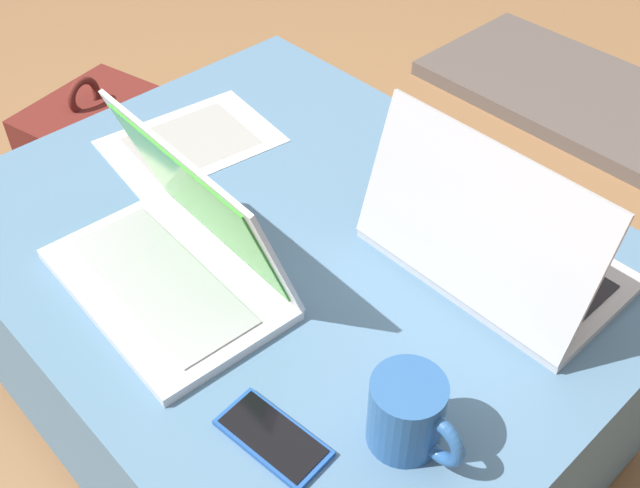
{
  "coord_description": "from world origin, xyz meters",
  "views": [
    {
      "loc": [
        0.66,
        -0.56,
        1.25
      ],
      "look_at": [
        0.1,
        -0.04,
        0.54
      ],
      "focal_mm": 42.0,
      "sensor_mm": 36.0,
      "label": 1
    }
  ],
  "objects": [
    {
      "name": "ground_plane",
      "position": [
        0.0,
        0.0,
        0.0
      ],
      "size": [
        14.0,
        14.0,
        0.0
      ],
      "primitive_type": "plane",
      "color": "olive"
    },
    {
      "name": "ottoman",
      "position": [
        0.0,
        0.0,
        0.23
      ],
      "size": [
        1.04,
        0.83,
        0.46
      ],
      "color": "#2A3D4E",
      "rests_on": "ground_plane"
    },
    {
      "name": "laptop_near",
      "position": [
        -0.05,
        -0.18,
        0.51
      ],
      "size": [
        0.37,
        0.25,
        0.23
      ],
      "rotation": [
        0.0,
        0.0,
        -0.04
      ],
      "color": "silver",
      "rests_on": "ottoman"
    },
    {
      "name": "laptop_far",
      "position": [
        0.25,
        0.16,
        0.51
      ],
      "size": [
        0.37,
        0.24,
        0.24
      ],
      "rotation": [
        0.0,
        0.0,
        3.14
      ],
      "color": "#B7B7BC",
      "rests_on": "ottoman"
    },
    {
      "name": "cell_phone",
      "position": [
        0.25,
        -0.26,
        0.46
      ],
      "size": [
        0.15,
        0.08,
        0.01
      ],
      "rotation": [
        0.0,
        0.0,
        4.82
      ],
      "color": "#1E4C9E",
      "rests_on": "ottoman"
    },
    {
      "name": "backpack",
      "position": [
        -0.68,
        0.0,
        0.19
      ],
      "size": [
        0.3,
        0.32,
        0.45
      ],
      "rotation": [
        0.0,
        0.0,
        -1.33
      ],
      "color": "#5B1E19",
      "rests_on": "ground_plane"
    },
    {
      "name": "paper_sheet",
      "position": [
        -0.32,
        0.04,
        0.46
      ],
      "size": [
        0.25,
        0.32,
        0.0
      ],
      "rotation": [
        0.0,
        0.0,
        -0.13
      ],
      "color": "white",
      "rests_on": "ottoman"
    },
    {
      "name": "coffee_mug",
      "position": [
        0.36,
        -0.14,
        0.51
      ],
      "size": [
        0.13,
        0.09,
        0.1
      ],
      "color": "#285693",
      "rests_on": "ottoman"
    }
  ]
}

